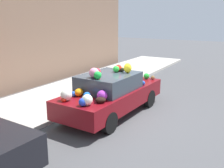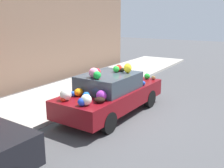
% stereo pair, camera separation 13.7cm
% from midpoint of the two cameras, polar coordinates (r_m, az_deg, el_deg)
% --- Properties ---
extents(ground_plane, '(60.00, 60.00, 0.00)m').
position_cam_midpoint_polar(ground_plane, '(9.01, -0.70, -6.39)').
color(ground_plane, '#4C4C4F').
extents(sidewalk_curb, '(24.00, 3.20, 0.13)m').
position_cam_midpoint_polar(sidewalk_curb, '(10.57, -13.31, -3.21)').
color(sidewalk_curb, '#B2ADA3').
rests_on(sidewalk_curb, ground).
extents(building_facade, '(18.00, 1.20, 5.45)m').
position_cam_midpoint_polar(building_facade, '(11.67, -22.68, 10.86)').
color(building_facade, '#846651').
rests_on(building_facade, ground).
extents(fire_hydrant, '(0.20, 0.20, 0.70)m').
position_cam_midpoint_polar(fire_hydrant, '(12.03, -0.29, 1.36)').
color(fire_hydrant, '#B2B2B7').
rests_on(fire_hydrant, sidewalk_curb).
extents(art_car, '(4.34, 1.83, 1.73)m').
position_cam_midpoint_polar(art_car, '(8.69, -0.66, -1.97)').
color(art_car, maroon).
rests_on(art_car, ground).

